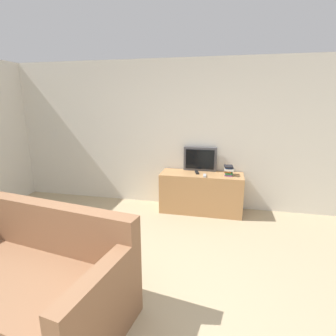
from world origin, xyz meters
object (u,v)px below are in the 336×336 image
remote_on_stand (197,172)px  remote_secondary (205,176)px  tv_stand (201,193)px  television (200,159)px  couch (26,285)px  book_stack (229,170)px

remote_on_stand → remote_secondary: (0.15, -0.17, 0.00)m
tv_stand → television: bearing=104.9°
couch → book_stack: (1.74, 2.67, 0.46)m
tv_stand → couch: size_ratio=0.71×
television → remote_secondary: television is taller
television → book_stack: television is taller
couch → book_stack: 3.22m
tv_stand → remote_secondary: size_ratio=8.60×
remote_on_stand → remote_secondary: bearing=-49.0°
remote_on_stand → remote_secondary: 0.23m
remote_secondary → television: bearing=107.9°
television → remote_secondary: (0.12, -0.36, -0.20)m
couch → television: bearing=75.7°
tv_stand → book_stack: (0.45, 0.00, 0.43)m
tv_stand → remote_on_stand: 0.37m
television → couch: 3.18m
television → remote_on_stand: (-0.03, -0.19, -0.20)m
couch → remote_secondary: bearing=70.6°
tv_stand → couch: bearing=-115.9°
couch → remote_on_stand: (1.21, 2.68, 0.39)m
television → remote_secondary: bearing=-72.1°
book_stack → remote_on_stand: size_ratio=1.19×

